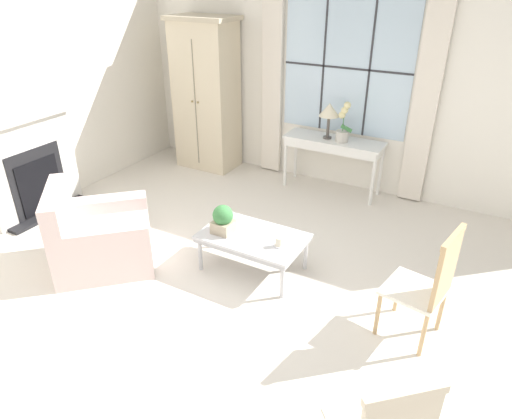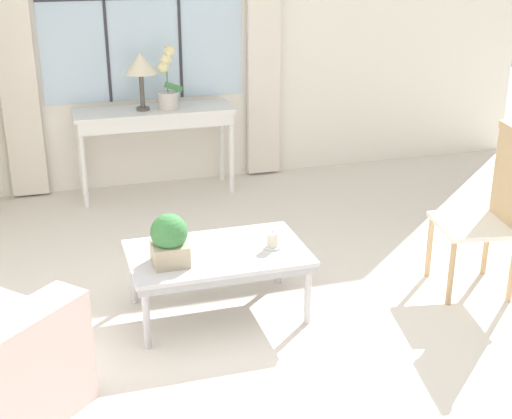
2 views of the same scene
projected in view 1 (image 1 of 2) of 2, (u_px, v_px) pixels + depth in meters
ground_plane at (221, 300)px, 4.19m from camera, size 14.00×14.00×0.00m
wall_back_windowed at (346, 83)px, 5.87m from camera, size 7.20×0.14×2.80m
wall_left at (27, 95)px, 5.31m from camera, size 0.06×7.20×2.80m
fireplace at (29, 161)px, 5.39m from camera, size 0.34×1.24×2.01m
armoire at (206, 95)px, 6.59m from camera, size 0.93×0.61×2.15m
console_table at (334, 145)px, 5.99m from camera, size 1.30×0.43×0.73m
table_lamp at (329, 111)px, 5.80m from camera, size 0.26×0.26×0.47m
potted_orchid at (343, 127)px, 5.78m from camera, size 0.21×0.16×0.52m
armchair_upholstered at (100, 239)px, 4.60m from camera, size 1.26×1.25×0.86m
side_chair_wooden at (430, 282)px, 3.51m from camera, size 0.51×0.51×1.03m
coffee_table at (253, 239)px, 4.47m from camera, size 1.01×0.62×0.40m
potted_plant_small at (223, 219)px, 4.44m from camera, size 0.20×0.20×0.29m
pillar_candle at (279, 242)px, 4.25m from camera, size 0.09×0.09×0.11m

